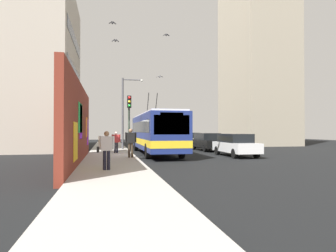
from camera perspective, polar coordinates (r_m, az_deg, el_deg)
ground_plane at (r=21.00m, az=-6.49°, el=-5.81°), size 80.00×80.00×0.00m
sidewalk_slab at (r=20.91m, az=-10.88°, el=-5.62°), size 48.00×3.20×0.15m
graffiti_wall at (r=16.64m, az=-16.69°, el=0.29°), size 13.46×0.32×4.28m
building_far_left at (r=32.28m, az=-24.90°, el=9.73°), size 13.45×8.34×15.40m
building_far_right at (r=40.85m, az=16.51°, el=11.11°), size 9.96×6.65×20.51m
city_bus at (r=23.02m, az=-2.44°, el=-1.08°), size 11.95×2.51×4.86m
parked_car_white at (r=21.55m, az=12.73°, el=-3.45°), size 4.62×1.77×1.58m
parked_car_black at (r=27.14m, az=7.48°, el=-2.92°), size 4.92×1.77×1.58m
parked_car_champagne at (r=32.62m, az=4.17°, el=-2.58°), size 4.53×1.75×1.58m
pedestrian_at_curb at (r=18.62m, az=-7.12°, el=-2.73°), size 0.24×0.70×1.77m
pedestrian_near_wall at (r=12.95m, az=-11.68°, el=-3.98°), size 0.22×0.74×1.64m
pedestrian_midblock at (r=22.41m, az=-9.88°, el=-2.76°), size 0.22×0.64×1.57m
traffic_light at (r=20.90m, az=-7.43°, el=2.16°), size 0.49×0.28×4.10m
street_lamp at (r=27.52m, az=-8.16°, el=3.47°), size 0.44×1.97×6.46m
flying_pigeons at (r=22.70m, az=-5.16°, el=16.45°), size 9.29×4.94×3.63m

